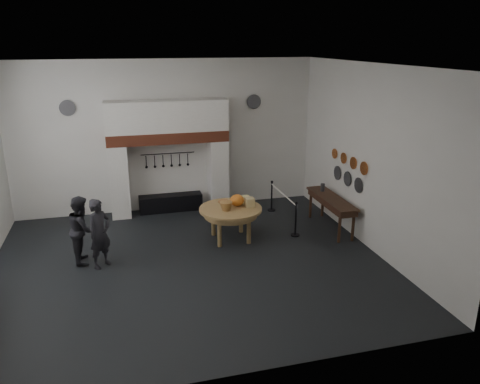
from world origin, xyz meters
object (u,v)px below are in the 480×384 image
object	(u,v)px
barrier_post_far	(272,197)
visitor_far	(82,229)
work_table	(231,209)
barrier_post_near	(296,220)
iron_range	(171,203)
visitor_near	(100,233)
side_table	(332,199)

from	to	relation	value
barrier_post_far	visitor_far	bearing A→B (deg)	-158.62
work_table	barrier_post_near	distance (m)	1.78
iron_range	work_table	world-z (taller)	work_table
visitor_near	iron_range	bearing A→B (deg)	16.32
barrier_post_near	barrier_post_far	world-z (taller)	same
work_table	iron_range	bearing A→B (deg)	115.90
work_table	visitor_far	distance (m)	3.66
barrier_post_far	work_table	bearing A→B (deg)	-134.23
iron_range	visitor_far	size ratio (longest dim) A/B	1.18
iron_range	barrier_post_far	xyz separation A→B (m)	(2.98, -0.81, 0.20)
iron_range	side_table	distance (m)	4.88
visitor_near	visitor_far	size ratio (longest dim) A/B	1.02
visitor_far	visitor_near	bearing A→B (deg)	-136.01
visitor_near	barrier_post_near	world-z (taller)	visitor_near
side_table	barrier_post_far	bearing A→B (deg)	122.33
visitor_far	side_table	distance (m)	6.50
visitor_far	iron_range	bearing A→B (deg)	-40.38
barrier_post_near	work_table	bearing A→B (deg)	172.53
iron_range	work_table	size ratio (longest dim) A/B	1.17
visitor_near	barrier_post_near	distance (m)	5.01
barrier_post_near	barrier_post_far	distance (m)	2.00
visitor_far	barrier_post_far	xyz separation A→B (m)	(5.37, 2.10, -0.35)
side_table	barrier_post_far	world-z (taller)	same
iron_range	barrier_post_far	world-z (taller)	barrier_post_far
visitor_far	side_table	xyz separation A→B (m)	(6.49, 0.33, 0.07)
side_table	barrier_post_near	distance (m)	1.22
visitor_far	barrier_post_near	world-z (taller)	visitor_far
iron_range	side_table	size ratio (longest dim) A/B	0.86
iron_range	visitor_near	distance (m)	3.90
work_table	side_table	bearing A→B (deg)	0.10
iron_range	visitor_near	bearing A→B (deg)	-120.98
work_table	visitor_near	distance (m)	3.32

